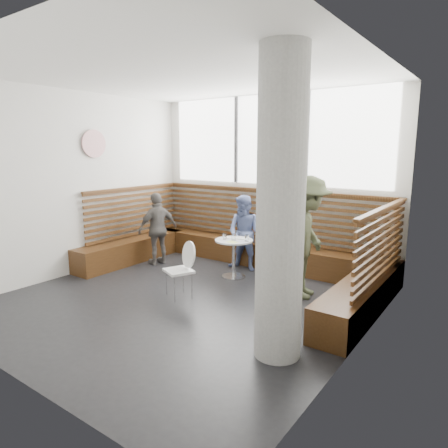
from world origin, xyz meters
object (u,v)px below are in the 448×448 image
Objects in this scene: adult_man at (307,237)px; child_back at (245,233)px; cafe_chair at (182,265)px; child_left at (158,229)px; concrete_column at (281,209)px; cafe_table at (234,250)px.

adult_man is 1.32× the size of child_back.
child_left is at bearing 170.00° from cafe_chair.
adult_man reaches higher than child_back.
concrete_column is 2.30× the size of child_left.
child_back is (-1.97, 2.42, -0.91)m from concrete_column.
adult_man reaches higher than child_left.
cafe_table is 1.68m from child_left.
adult_man is 1.31× the size of child_left.
adult_man is (1.40, -0.12, 0.43)m from cafe_table.
cafe_chair is at bearing 160.28° from concrete_column.
cafe_chair reaches higher than cafe_table.
cafe_table is 0.49× the size of child_back.
child_back is at bearing 129.10° from concrete_column.
concrete_column reaches higher than adult_man.
cafe_chair is 0.61× the size of child_left.
cafe_chair is 1.88m from child_left.
concrete_column reaches higher than child_left.
cafe_chair is at bearing 71.39° from child_left.
child_left reaches higher than cafe_table.
cafe_table is at bearing 108.81° from cafe_chair.
child_back is at bearing 128.05° from child_left.
concrete_column is 4.77× the size of cafe_table.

